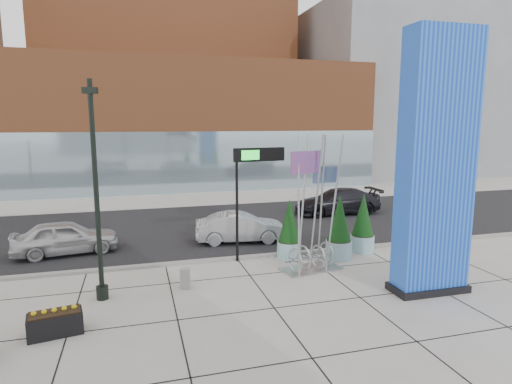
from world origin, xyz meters
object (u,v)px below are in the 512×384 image
object	(u,v)px
lamp_post	(97,213)
public_art_sculpture	(312,235)
car_silver_mid	(241,228)
concrete_bollard	(185,278)
overhead_street_sign	(256,164)
car_white_west	(66,238)
blue_pylon	(436,169)

from	to	relation	value
lamp_post	public_art_sculpture	distance (m)	7.93
car_silver_mid	public_art_sculpture	bearing A→B (deg)	-151.67
car_silver_mid	concrete_bollard	bearing A→B (deg)	155.04
overhead_street_sign	car_white_west	bearing A→B (deg)	151.77
blue_pylon	car_silver_mid	distance (m)	9.68
overhead_street_sign	car_silver_mid	xyz separation A→B (m)	(0.02, 2.76, -3.33)
lamp_post	car_white_west	size ratio (longest dim) A/B	1.61
lamp_post	concrete_bollard	bearing A→B (deg)	3.62
overhead_street_sign	concrete_bollard	bearing A→B (deg)	-150.89
blue_pylon	lamp_post	distance (m)	11.10
concrete_bollard	overhead_street_sign	size ratio (longest dim) A/B	0.15
concrete_bollard	car_silver_mid	world-z (taller)	car_silver_mid
overhead_street_sign	car_white_west	size ratio (longest dim) A/B	1.08
public_art_sculpture	overhead_street_sign	distance (m)	3.67
public_art_sculpture	car_white_west	size ratio (longest dim) A/B	1.22
public_art_sculpture	overhead_street_sign	bearing A→B (deg)	123.50
car_white_west	car_silver_mid	size ratio (longest dim) A/B	1.01
lamp_post	concrete_bollard	size ratio (longest dim) A/B	9.88
lamp_post	car_silver_mid	distance (m)	8.32
blue_pylon	concrete_bollard	xyz separation A→B (m)	(-8.04, 2.50, -3.86)
lamp_post	overhead_street_sign	distance (m)	6.61
blue_pylon	car_white_west	bearing A→B (deg)	148.51
public_art_sculpture	overhead_street_sign	xyz separation A→B (m)	(-1.77, 1.81, 2.65)
overhead_street_sign	car_white_west	distance (m)	9.02
public_art_sculpture	car_silver_mid	world-z (taller)	public_art_sculpture
concrete_bollard	car_white_west	xyz separation A→B (m)	(-4.60, 5.39, 0.39)
concrete_bollard	overhead_street_sign	xyz separation A→B (m)	(3.25, 2.40, 3.69)
public_art_sculpture	car_silver_mid	bearing A→B (deg)	100.07
blue_pylon	public_art_sculpture	size ratio (longest dim) A/B	1.64
lamp_post	car_silver_mid	bearing A→B (deg)	41.64
overhead_street_sign	blue_pylon	bearing A→B (deg)	-52.98
public_art_sculpture	overhead_street_sign	size ratio (longest dim) A/B	1.13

